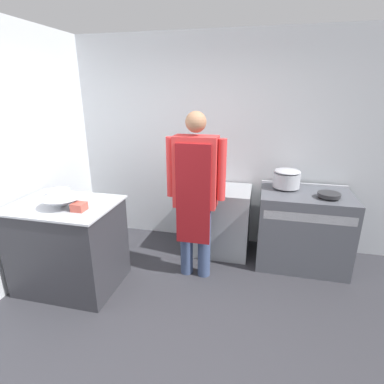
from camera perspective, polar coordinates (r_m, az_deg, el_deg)
The scene contains 12 objects.
ground_plane at distance 2.73m, azimuth -6.65°, elevation -28.98°, with size 14.00×14.00×0.00m, color #2D2D33.
wall_back at distance 3.99m, azimuth 3.27°, elevation 9.21°, with size 8.00×0.05×2.70m.
wall_left at distance 3.74m, azimuth -29.11°, elevation 6.23°, with size 0.05×8.00×2.70m.
prep_counter at distance 3.45m, azimuth -22.36°, elevation -9.36°, with size 1.04×0.77×0.93m.
stove at distance 3.83m, azimuth 20.31°, elevation -6.57°, with size 1.03×0.70×0.92m.
fridge_unit at distance 3.89m, azimuth 5.55°, elevation -5.36°, with size 0.71×0.61×0.85m.
person_cook at distance 3.14m, azimuth 0.66°, elevation 0.76°, with size 0.63×0.24×1.83m.
mixing_bowl at distance 3.17m, azimuth -23.44°, elevation -1.77°, with size 0.38×0.38×0.10m.
small_bowl at distance 3.51m, azimuth -24.18°, elevation -0.21°, with size 0.25×0.25×0.07m.
plastic_tub at distance 3.02m, azimuth -20.72°, elevation -2.65°, with size 0.12×0.12×0.08m.
stock_pot at distance 3.72m, azimuth 17.60°, elevation 2.55°, with size 0.31×0.31×0.22m.
saute_pan at distance 3.58m, azimuth 24.64°, elevation -0.47°, with size 0.24×0.24×0.04m.
Camera 1 is at (0.69, -1.70, 2.02)m, focal length 28.00 mm.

